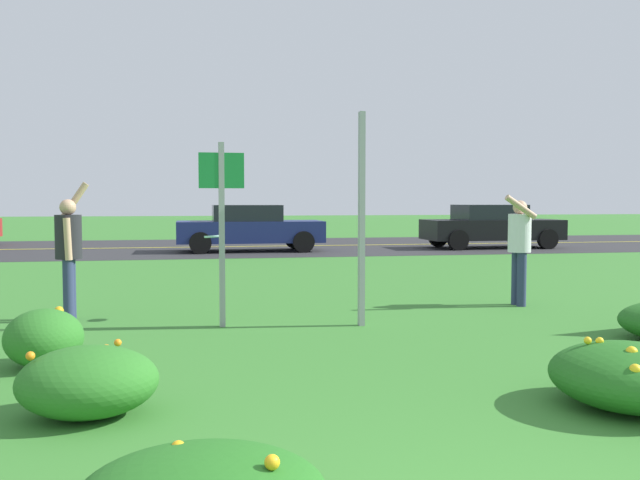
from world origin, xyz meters
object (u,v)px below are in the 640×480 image
frisbee_pale_blue (213,236)px  car_navy_center_left (249,228)px  sign_post_by_roadside (362,219)px  person_catcher_white_shirt (519,243)px  sign_post_near_path (222,215)px  person_thrower_dark_shirt (69,248)px  car_black_center_right (491,226)px

frisbee_pale_blue → car_navy_center_left: (1.52, 12.18, -0.36)m
sign_post_by_roadside → person_catcher_white_shirt: 3.01m
sign_post_near_path → person_thrower_dark_shirt: 2.17m
sign_post_by_roadside → person_catcher_white_shirt: sign_post_by_roadside is taller
sign_post_near_path → sign_post_by_roadside: size_ratio=0.86×
car_black_center_right → person_catcher_white_shirt: bearing=-113.0°
sign_post_by_roadside → frisbee_pale_blue: sign_post_by_roadside is taller
sign_post_near_path → car_black_center_right: bearing=53.4°
sign_post_by_roadside → frisbee_pale_blue: bearing=154.5°
person_thrower_dark_shirt → car_navy_center_left: (3.39, 11.98, -0.22)m
person_catcher_white_shirt → car_black_center_right: 12.91m
sign_post_by_roadside → person_catcher_white_shirt: (2.74, 1.17, -0.39)m
sign_post_near_path → car_navy_center_left: sign_post_near_path is taller
frisbee_pale_blue → car_navy_center_left: car_navy_center_left is taller
sign_post_near_path → person_catcher_white_shirt: (4.47, 0.92, -0.45)m
person_catcher_white_shirt → frisbee_pale_blue: (-4.56, -0.30, 0.15)m
car_navy_center_left → car_black_center_right: bearing=0.0°
sign_post_by_roadside → sign_post_near_path: bearing=171.7°
person_thrower_dark_shirt → car_navy_center_left: bearing=74.2°
sign_post_by_roadside → person_catcher_white_shirt: bearing=23.1°
person_catcher_white_shirt → car_black_center_right: size_ratio=0.37×
frisbee_pale_blue → sign_post_near_path: bearing=-82.1°
person_catcher_white_shirt → car_black_center_right: person_catcher_white_shirt is taller
sign_post_near_path → frisbee_pale_blue: 0.69m
person_catcher_white_shirt → frisbee_pale_blue: bearing=-176.2°
person_thrower_dark_shirt → person_catcher_white_shirt: person_thrower_dark_shirt is taller
car_navy_center_left → car_black_center_right: 8.09m
car_navy_center_left → frisbee_pale_blue: bearing=-97.1°
frisbee_pale_blue → car_black_center_right: bearing=51.7°
car_navy_center_left → car_black_center_right: same height
sign_post_near_path → person_thrower_dark_shirt: bearing=157.2°
sign_post_by_roadside → frisbee_pale_blue: size_ratio=10.95×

